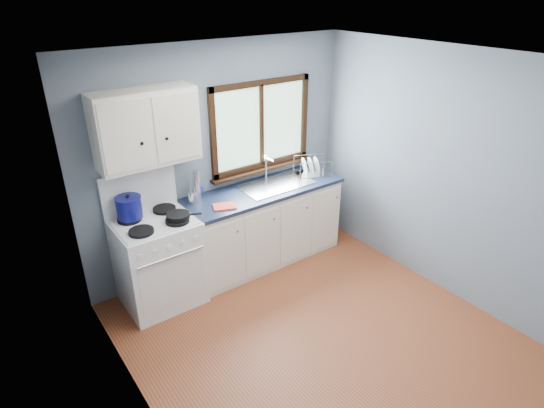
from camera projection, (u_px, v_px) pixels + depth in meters
floor at (324, 342)px, 4.22m from camera, size 3.20×3.60×0.02m
ceiling at (343, 62)px, 3.11m from camera, size 3.20×3.60×0.02m
wall_back at (220, 159)px, 4.98m from camera, size 3.20×0.02×2.50m
wall_left at (141, 296)px, 2.82m from camera, size 0.02×3.60×2.50m
wall_right at (452, 178)px, 4.51m from camera, size 0.02×3.60×2.50m
gas_range at (158, 259)px, 4.57m from camera, size 0.76×0.69×1.36m
base_cabinets at (263, 228)px, 5.31m from camera, size 1.85×0.60×0.88m
countertop at (263, 190)px, 5.09m from camera, size 1.89×0.64×0.04m
sink at (276, 190)px, 5.20m from camera, size 0.84×0.46×0.44m
window at (261, 132)px, 5.13m from camera, size 1.36×0.10×1.03m
upper_cabinets at (146, 128)px, 4.15m from camera, size 0.95×0.35×0.70m
skillet at (178, 216)px, 4.35m from camera, size 0.36×0.29×0.04m
stockpot at (129, 207)px, 4.33m from camera, size 0.28×0.28×0.24m
utensil_crock at (193, 197)px, 4.72m from camera, size 0.12×0.12×0.34m
thermos at (197, 186)px, 4.74m from camera, size 0.08×0.08×0.33m
soap_bottle at (199, 184)px, 4.86m from camera, size 0.11×0.11×0.27m
dish_towel at (224, 206)px, 4.66m from camera, size 0.27×0.24×0.02m
dish_rack at (311, 169)px, 5.45m from camera, size 0.49×0.44×0.21m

